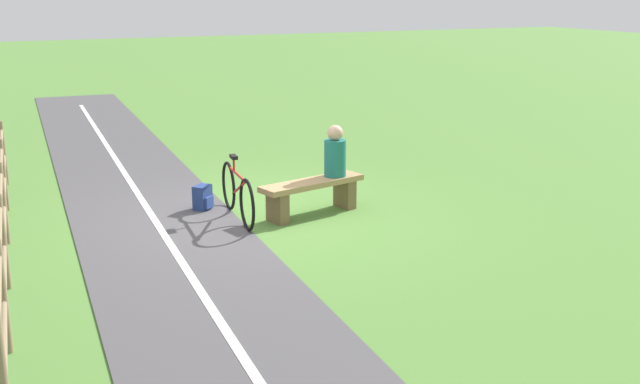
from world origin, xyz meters
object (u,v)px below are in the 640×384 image
Objects in this scene: backpack at (203,198)px; bicycle at (237,193)px; bench at (312,191)px; person_seated at (335,154)px.

bicycle is at bearing 116.02° from backpack.
bicycle is at bearing -25.95° from bench.
bench is at bearing 82.79° from bicycle.
bench is at bearing 147.38° from backpack.
bicycle reaches higher than bench.
person_seated is 0.42× the size of bicycle.
bicycle is 4.79× the size of backpack.
person_seated is at bearing 156.46° from backpack.
backpack is (1.37, -0.88, -0.16)m from bench.
backpack is at bearing -149.04° from bicycle.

